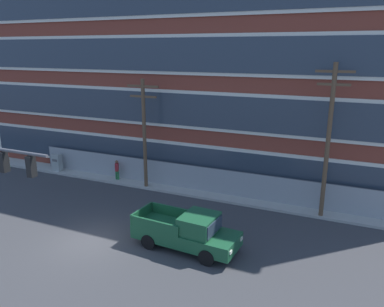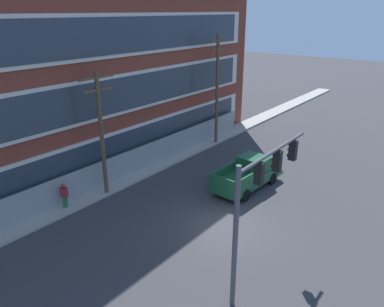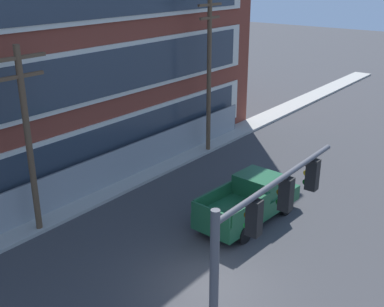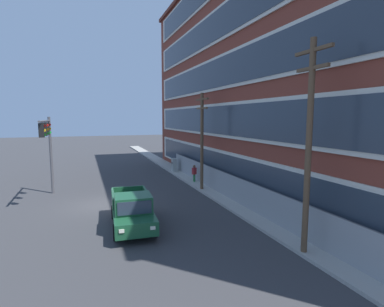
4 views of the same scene
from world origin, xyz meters
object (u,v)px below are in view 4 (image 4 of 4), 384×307
Objects in this scene: traffic_signal_mast at (47,139)px; utility_pole_near_corner at (202,137)px; pickup_truck_dark_green at (132,211)px; electrical_cabinet at (174,165)px; utility_pole_midblock at (309,141)px; pedestrian_near_cabinet at (194,173)px.

utility_pole_near_corner is (1.44, 11.41, -0.02)m from traffic_signal_mast.
electrical_cabinet is (-14.95, 6.80, -0.16)m from pickup_truck_dark_green.
electrical_cabinet is (-7.13, 11.60, -3.64)m from traffic_signal_mast.
utility_pole_near_corner is 9.31m from electrical_cabinet.
traffic_signal_mast is at bearing -140.30° from utility_pole_midblock.
utility_pole_near_corner is 4.68× the size of pedestrian_near_cabinet.
traffic_signal_mast is at bearing -83.52° from pedestrian_near_cabinet.
utility_pole_midblock is at bearing -0.69° from electrical_cabinet.
pickup_truck_dark_green is 16.42m from electrical_cabinet.
electrical_cabinet is (-20.80, 0.25, -4.22)m from utility_pole_midblock.
electrical_cabinet is (-8.57, 0.19, -3.62)m from utility_pole_near_corner.
utility_pole_midblock reaches higher than pedestrian_near_cabinet.
pedestrian_near_cabinet is at bearing 1.75° from electrical_cabinet.
electrical_cabinet is 0.92× the size of pedestrian_near_cabinet.
utility_pole_midblock is 5.44× the size of pedestrian_near_cabinet.
pedestrian_near_cabinet is at bearing 178.37° from utility_pole_midblock.
electrical_cabinet is at bearing 178.71° from utility_pole_near_corner.
utility_pole_midblock reaches higher than traffic_signal_mast.
pickup_truck_dark_green is 9.68m from utility_pole_midblock.
utility_pole_near_corner is at bearing -1.29° from electrical_cabinet.
pickup_truck_dark_green is 9.81m from utility_pole_near_corner.
utility_pole_near_corner is 12.25m from utility_pole_midblock.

